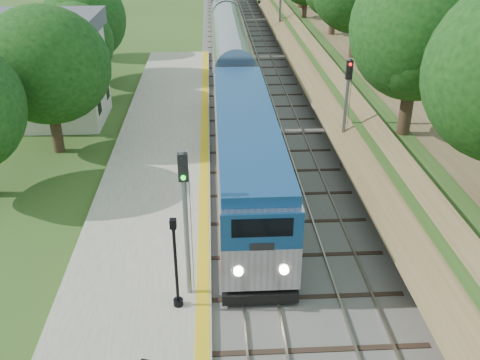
{
  "coord_description": "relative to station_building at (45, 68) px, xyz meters",
  "views": [
    {
      "loc": [
        -1.77,
        -9.48,
        14.66
      ],
      "look_at": [
        -0.5,
        13.69,
        2.8
      ],
      "focal_mm": 40.0,
      "sensor_mm": 36.0,
      "label": 1
    }
  ],
  "objects": [
    {
      "name": "trackbed",
      "position": [
        16.0,
        30.0,
        -4.02
      ],
      "size": [
        9.5,
        170.0,
        0.28
      ],
      "color": "#4C4944",
      "rests_on": "ground"
    },
    {
      "name": "platform",
      "position": [
        8.8,
        -14.0,
        -3.9
      ],
      "size": [
        6.4,
        68.0,
        0.38
      ],
      "primitive_type": "cube",
      "color": "gray",
      "rests_on": "ground"
    },
    {
      "name": "yellow_stripe",
      "position": [
        11.65,
        -14.0,
        -3.7
      ],
      "size": [
        0.55,
        68.0,
        0.01
      ],
      "primitive_type": "cube",
      "color": "gold",
      "rests_on": "platform"
    },
    {
      "name": "embankment",
      "position": [
        24.35,
        30.0,
        -2.14
      ],
      "size": [
        10.64,
        170.0,
        11.7
      ],
      "color": "brown",
      "rests_on": "ground"
    },
    {
      "name": "station_building",
      "position": [
        0.0,
        0.0,
        0.0
      ],
      "size": [
        8.6,
        6.6,
        8.0
      ],
      "color": "silver",
      "rests_on": "ground"
    },
    {
      "name": "signal_gantry",
      "position": [
        16.47,
        24.99,
        0.73
      ],
      "size": [
        8.4,
        0.38,
        6.2
      ],
      "color": "slate",
      "rests_on": "ground"
    },
    {
      "name": "trees_behind_platform",
      "position": [
        2.83,
        -9.33,
        0.44
      ],
      "size": [
        7.82,
        53.32,
        7.21
      ],
      "color": "#332316",
      "rests_on": "ground"
    },
    {
      "name": "train",
      "position": [
        14.0,
        40.64,
        -1.69
      ],
      "size": [
        3.21,
        128.54,
        4.72
      ],
      "color": "black",
      "rests_on": "trackbed"
    },
    {
      "name": "lamppost_far",
      "position": [
        10.67,
        -22.49,
        -1.91
      ],
      "size": [
        0.4,
        0.4,
        4.02
      ],
      "color": "black",
      "rests_on": "platform"
    },
    {
      "name": "signal_platform",
      "position": [
        11.1,
        -21.69,
        0.24
      ],
      "size": [
        0.38,
        0.3,
        6.42
      ],
      "color": "slate",
      "rests_on": "platform"
    },
    {
      "name": "signal_farside",
      "position": [
        20.2,
        -9.51,
        0.21
      ],
      "size": [
        0.38,
        0.3,
        6.85
      ],
      "color": "slate",
      "rests_on": "ground"
    }
  ]
}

